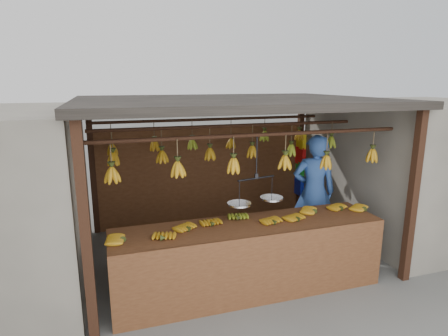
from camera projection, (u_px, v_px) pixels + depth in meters
name	position (u px, v px, depth m)	size (l,w,h in m)	color
ground	(230.00, 252.00, 5.91)	(80.00, 80.00, 0.00)	#5B5B57
stall	(223.00, 125.00, 5.77)	(4.30, 3.30, 2.40)	black
neighbor_right	(420.00, 166.00, 6.72)	(3.00, 3.00, 2.30)	slate
counter	(253.00, 242.00, 4.58)	(3.53, 0.78, 0.96)	#57301A
hanging_bananas	(231.00, 152.00, 5.56)	(3.61, 2.25, 0.40)	#B37B13
balance_scale	(256.00, 198.00, 4.71)	(0.77, 0.38, 0.86)	black
vendor	(314.00, 192.00, 5.94)	(0.67, 0.44, 1.84)	#3359A5
bag_bundles	(300.00, 163.00, 7.50)	(0.08, 0.26, 1.30)	yellow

